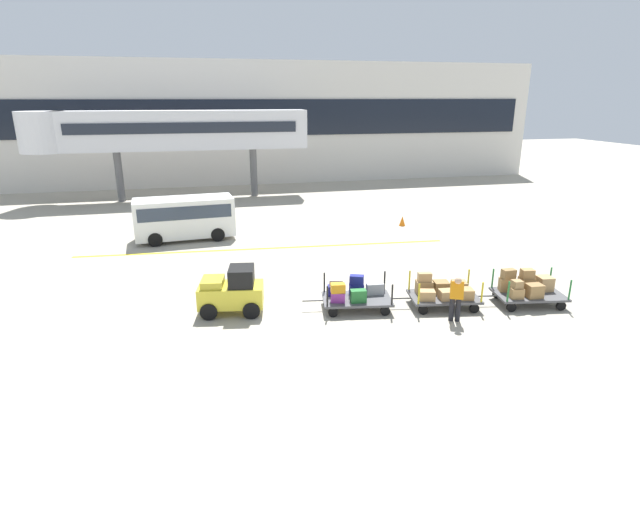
{
  "coord_description": "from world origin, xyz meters",
  "views": [
    {
      "loc": [
        -3.89,
        -16.42,
        6.88
      ],
      "look_at": [
        0.27,
        1.14,
        1.16
      ],
      "focal_mm": 28.13,
      "sensor_mm": 36.0,
      "label": 1
    }
  ],
  "objects_px": {
    "baggage_cart_lead": "(353,294)",
    "baggage_tug": "(232,291)",
    "baggage_cart_tail": "(527,288)",
    "safety_cone_near": "(402,221)",
    "baggage_handler": "(456,296)",
    "shuttle_van": "(184,215)",
    "baggage_cart_middle": "(443,292)"
  },
  "relations": [
    {
      "from": "baggage_cart_tail",
      "to": "shuttle_van",
      "type": "relative_size",
      "value": 0.62
    },
    {
      "from": "shuttle_van",
      "to": "safety_cone_near",
      "type": "height_order",
      "value": "shuttle_van"
    },
    {
      "from": "baggage_tug",
      "to": "safety_cone_near",
      "type": "height_order",
      "value": "baggage_tug"
    },
    {
      "from": "baggage_cart_middle",
      "to": "baggage_cart_tail",
      "type": "height_order",
      "value": "baggage_cart_tail"
    },
    {
      "from": "baggage_tug",
      "to": "baggage_cart_middle",
      "type": "bearing_deg",
      "value": -8.96
    },
    {
      "from": "baggage_cart_tail",
      "to": "baggage_cart_lead",
      "type": "bearing_deg",
      "value": 170.81
    },
    {
      "from": "baggage_cart_middle",
      "to": "baggage_handler",
      "type": "height_order",
      "value": "baggage_handler"
    },
    {
      "from": "baggage_cart_tail",
      "to": "safety_cone_near",
      "type": "xyz_separation_m",
      "value": [
        0.07,
        11.36,
        -0.3
      ]
    },
    {
      "from": "baggage_tug",
      "to": "baggage_cart_middle",
      "type": "distance_m",
      "value": 7.14
    },
    {
      "from": "baggage_cart_tail",
      "to": "safety_cone_near",
      "type": "height_order",
      "value": "baggage_cart_tail"
    },
    {
      "from": "shuttle_van",
      "to": "safety_cone_near",
      "type": "distance_m",
      "value": 11.76
    },
    {
      "from": "safety_cone_near",
      "to": "baggage_cart_tail",
      "type": "bearing_deg",
      "value": -90.34
    },
    {
      "from": "baggage_cart_lead",
      "to": "baggage_cart_middle",
      "type": "xyz_separation_m",
      "value": [
        3.06,
        -0.5,
        -0.02
      ]
    },
    {
      "from": "baggage_tug",
      "to": "safety_cone_near",
      "type": "distance_m",
      "value": 14.02
    },
    {
      "from": "baggage_cart_lead",
      "to": "baggage_cart_tail",
      "type": "height_order",
      "value": "baggage_cart_tail"
    },
    {
      "from": "baggage_cart_middle",
      "to": "safety_cone_near",
      "type": "bearing_deg",
      "value": 74.69
    },
    {
      "from": "baggage_handler",
      "to": "shuttle_van",
      "type": "bearing_deg",
      "value": 125.26
    },
    {
      "from": "baggage_cart_lead",
      "to": "baggage_tug",
      "type": "bearing_deg",
      "value": 171.27
    },
    {
      "from": "baggage_cart_lead",
      "to": "baggage_cart_tail",
      "type": "distance_m",
      "value": 6.05
    },
    {
      "from": "baggage_cart_lead",
      "to": "shuttle_van",
      "type": "xyz_separation_m",
      "value": [
        -5.68,
        10.33,
        0.7
      ]
    },
    {
      "from": "baggage_tug",
      "to": "baggage_cart_tail",
      "type": "bearing_deg",
      "value": -9.01
    },
    {
      "from": "safety_cone_near",
      "to": "shuttle_van",
      "type": "bearing_deg",
      "value": -179.67
    },
    {
      "from": "baggage_tug",
      "to": "baggage_handler",
      "type": "relative_size",
      "value": 1.44
    },
    {
      "from": "baggage_cart_lead",
      "to": "baggage_handler",
      "type": "height_order",
      "value": "baggage_handler"
    },
    {
      "from": "baggage_tug",
      "to": "safety_cone_near",
      "type": "xyz_separation_m",
      "value": [
        10.03,
        9.78,
        -0.48
      ]
    },
    {
      "from": "baggage_cart_lead",
      "to": "baggage_cart_tail",
      "type": "bearing_deg",
      "value": -9.19
    },
    {
      "from": "baggage_tug",
      "to": "baggage_handler",
      "type": "distance_m",
      "value": 7.25
    },
    {
      "from": "baggage_cart_middle",
      "to": "safety_cone_near",
      "type": "distance_m",
      "value": 11.3
    },
    {
      "from": "baggage_cart_lead",
      "to": "baggage_handler",
      "type": "xyz_separation_m",
      "value": [
        2.86,
        -1.75,
        0.33
      ]
    },
    {
      "from": "baggage_tug",
      "to": "baggage_handler",
      "type": "bearing_deg",
      "value": -19.02
    },
    {
      "from": "baggage_cart_middle",
      "to": "baggage_cart_tail",
      "type": "bearing_deg",
      "value": -9.12
    },
    {
      "from": "baggage_handler",
      "to": "shuttle_van",
      "type": "distance_m",
      "value": 14.8
    }
  ]
}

